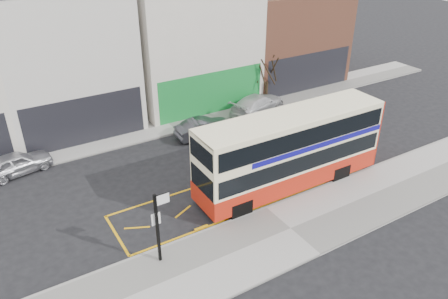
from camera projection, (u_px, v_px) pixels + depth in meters
ground at (261, 206)px, 21.94m from camera, size 120.00×120.00×0.00m
pavement at (290, 229)px, 20.18m from camera, size 40.00×4.00×0.15m
kerb at (266, 208)px, 21.62m from camera, size 40.00×0.15×0.15m
far_pavement at (169, 124)px, 30.16m from camera, size 50.00×3.00×0.15m
road_markings at (244, 190)px, 23.14m from camera, size 14.00×3.40×0.01m
terrace_left at (60, 47)px, 28.13m from camera, size 8.00×8.01×11.80m
terrace_green_shop at (185, 33)px, 32.35m from camera, size 9.00×8.01×11.30m
terrace_right at (281, 26)px, 36.69m from camera, size 9.00×8.01×10.30m
double_decker_bus at (291, 149)px, 22.55m from camera, size 10.48×2.52×4.18m
bus_stop_post at (158, 222)px, 17.42m from camera, size 0.82×0.14×3.30m
car_silver at (17, 163)px, 24.37m from camera, size 4.01×2.20×1.29m
car_grey at (205, 128)px, 28.38m from camera, size 3.93×1.49×1.28m
car_white at (258, 104)px, 31.76m from camera, size 5.16×3.30×1.39m
street_tree_right at (268, 63)px, 32.22m from camera, size 2.15×2.15×4.65m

